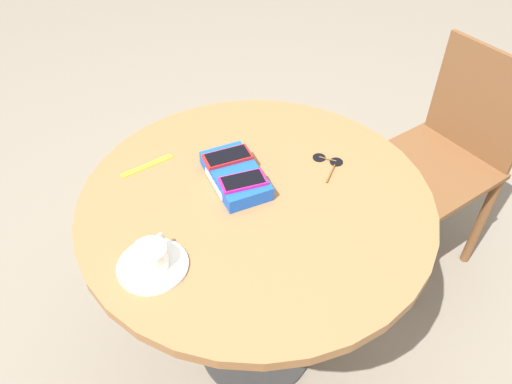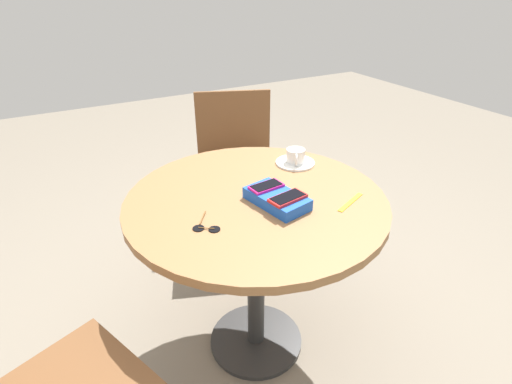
# 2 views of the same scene
# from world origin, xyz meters

# --- Properties ---
(ground_plane) EXTENTS (8.00, 8.00, 0.00)m
(ground_plane) POSITION_xyz_m (0.00, 0.00, 0.00)
(ground_plane) COLOR gray
(round_table) EXTENTS (0.92, 0.92, 0.73)m
(round_table) POSITION_xyz_m (0.00, 0.00, 0.61)
(round_table) COLOR #2D2D2D
(round_table) RESTS_ON ground_plane
(phone_box) EXTENTS (0.24, 0.16, 0.04)m
(phone_box) POSITION_xyz_m (-0.08, -0.04, 0.75)
(phone_box) COLOR blue
(phone_box) RESTS_ON round_table
(phone_red) EXTENTS (0.08, 0.14, 0.01)m
(phone_red) POSITION_xyz_m (-0.13, -0.05, 0.77)
(phone_red) COLOR red
(phone_red) RESTS_ON phone_box
(phone_magenta) EXTENTS (0.07, 0.12, 0.01)m
(phone_magenta) POSITION_xyz_m (-0.02, -0.03, 0.77)
(phone_magenta) COLOR #D11975
(phone_magenta) RESTS_ON phone_box
(saucer) EXTENTS (0.16, 0.16, 0.01)m
(saucer) POSITION_xyz_m (0.17, -0.28, 0.73)
(saucer) COLOR white
(saucer) RESTS_ON round_table
(coffee_cup) EXTENTS (0.10, 0.08, 0.06)m
(coffee_cup) POSITION_xyz_m (0.16, -0.28, 0.76)
(coffee_cup) COLOR white
(coffee_cup) RESTS_ON saucer
(lanyard_strap) EXTENTS (0.07, 0.15, 0.00)m
(lanyard_strap) POSITION_xyz_m (-0.19, -0.27, 0.73)
(lanyard_strap) COLOR yellow
(lanyard_strap) RESTS_ON round_table
(sunglasses) EXTENTS (0.13, 0.08, 0.01)m
(sunglasses) POSITION_xyz_m (-0.09, 0.23, 0.73)
(sunglasses) COLOR black
(sunglasses) RESTS_ON round_table
(chair_near_window) EXTENTS (0.59, 0.59, 0.84)m
(chair_near_window) POSITION_xyz_m (0.80, -0.31, 0.46)
(chair_near_window) COLOR brown
(chair_near_window) RESTS_ON ground_plane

